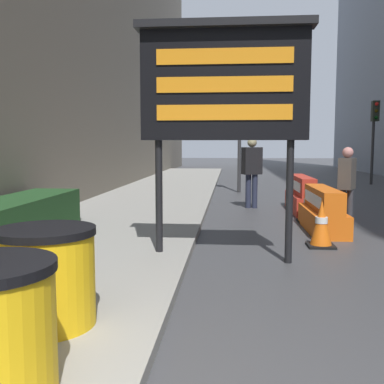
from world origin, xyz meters
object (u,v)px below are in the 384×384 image
(jersey_barrier_red_striped, at_px, (302,196))
(traffic_light_near_curb, at_px, (240,105))
(jersey_barrier_orange_far, at_px, (323,212))
(pedestrian_worker, at_px, (252,167))
(barrel_drum_middle, at_px, (47,276))
(traffic_cone_mid, at_px, (309,204))
(traffic_light_far_side, at_px, (374,124))
(pedestrian_passerby, at_px, (347,181))
(message_board, at_px, (224,85))
(traffic_cone_near, at_px, (321,224))

(jersey_barrier_red_striped, xyz_separation_m, traffic_light_near_curb, (-1.45, 4.45, 2.62))
(jersey_barrier_orange_far, xyz_separation_m, pedestrian_worker, (-1.20, 3.09, 0.72))
(barrel_drum_middle, bearing_deg, jersey_barrier_orange_far, 57.46)
(barrel_drum_middle, xyz_separation_m, jersey_barrier_orange_far, (3.27, 5.12, -0.17))
(jersey_barrier_orange_far, distance_m, traffic_light_near_curb, 7.60)
(jersey_barrier_orange_far, xyz_separation_m, traffic_cone_mid, (-0.10, 0.98, 0.02))
(jersey_barrier_orange_far, xyz_separation_m, traffic_light_far_side, (4.21, 10.79, 2.17))
(traffic_light_far_side, xyz_separation_m, pedestrian_passerby, (-3.70, -10.47, -1.59))
(traffic_light_near_curb, xyz_separation_m, traffic_light_far_side, (5.65, 3.82, -0.48))
(barrel_drum_middle, distance_m, jersey_barrier_orange_far, 6.08)
(traffic_light_near_curb, bearing_deg, message_board, -92.46)
(jersey_barrier_red_striped, relative_size, traffic_light_near_curb, 0.51)
(barrel_drum_middle, xyz_separation_m, pedestrian_worker, (2.07, 8.21, 0.54))
(barrel_drum_middle, relative_size, jersey_barrier_red_striped, 0.38)
(traffic_cone_mid, relative_size, traffic_light_far_side, 0.23)
(barrel_drum_middle, relative_size, pedestrian_worker, 0.45)
(jersey_barrier_orange_far, xyz_separation_m, jersey_barrier_red_striped, (0.00, 2.53, 0.02))
(traffic_cone_near, xyz_separation_m, pedestrian_worker, (-0.90, 4.50, 0.71))
(traffic_light_near_curb, relative_size, traffic_light_far_side, 1.20)
(pedestrian_worker, bearing_deg, pedestrian_passerby, -80.22)
(traffic_light_near_curb, distance_m, pedestrian_passerby, 7.24)
(traffic_cone_mid, distance_m, traffic_light_near_curb, 6.68)
(pedestrian_worker, bearing_deg, traffic_light_far_side, 32.97)
(traffic_cone_mid, distance_m, pedestrian_passerby, 1.06)
(jersey_barrier_orange_far, relative_size, traffic_light_far_side, 0.57)
(jersey_barrier_orange_far, height_order, traffic_cone_near, jersey_barrier_orange_far)
(traffic_light_near_curb, distance_m, traffic_light_far_side, 6.84)
(traffic_cone_near, height_order, pedestrian_passerby, pedestrian_passerby)
(jersey_barrier_red_striped, distance_m, pedestrian_worker, 1.50)
(barrel_drum_middle, distance_m, traffic_light_far_side, 17.70)
(traffic_cone_mid, bearing_deg, barrel_drum_middle, -117.44)
(pedestrian_worker, xyz_separation_m, pedestrian_passerby, (1.71, -2.77, -0.14))
(barrel_drum_middle, xyz_separation_m, jersey_barrier_red_striped, (3.27, 7.65, -0.15))
(message_board, relative_size, traffic_light_far_side, 0.93)
(barrel_drum_middle, relative_size, pedestrian_passerby, 0.52)
(traffic_cone_mid, xyz_separation_m, pedestrian_passerby, (0.61, -0.66, 0.55))
(traffic_light_near_curb, relative_size, pedestrian_passerby, 2.61)
(traffic_cone_mid, relative_size, traffic_light_near_curb, 0.19)
(traffic_light_near_curb, bearing_deg, traffic_cone_mid, -77.33)
(traffic_cone_near, relative_size, traffic_light_far_side, 0.22)
(traffic_cone_near, xyz_separation_m, traffic_light_far_side, (4.51, 12.21, 2.16))
(traffic_cone_near, height_order, traffic_cone_mid, traffic_cone_mid)
(traffic_cone_mid, bearing_deg, traffic_light_far_side, 66.30)
(barrel_drum_middle, height_order, traffic_cone_near, barrel_drum_middle)
(traffic_cone_near, relative_size, traffic_cone_mid, 0.96)
(barrel_drum_middle, distance_m, message_board, 3.56)
(barrel_drum_middle, distance_m, traffic_light_near_curb, 12.48)
(jersey_barrier_orange_far, height_order, pedestrian_worker, pedestrian_worker)
(barrel_drum_middle, relative_size, traffic_light_far_side, 0.24)
(traffic_cone_mid, bearing_deg, traffic_cone_near, -94.93)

